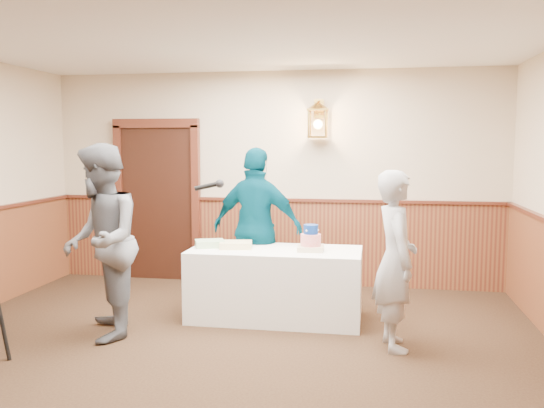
{
  "coord_description": "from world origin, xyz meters",
  "views": [
    {
      "loc": [
        1.29,
        -3.99,
        1.86
      ],
      "look_at": [
        0.29,
        1.7,
        1.25
      ],
      "focal_mm": 38.0,
      "sensor_mm": 36.0,
      "label": 1
    }
  ],
  "objects_px": {
    "sheet_cake_green": "(210,243)",
    "assistant_p": "(257,228)",
    "baker": "(395,260)",
    "interviewer": "(101,242)",
    "sheet_cake_yellow": "(236,245)",
    "tiered_cake": "(311,241)",
    "display_table": "(275,284)"
  },
  "relations": [
    {
      "from": "sheet_cake_green",
      "to": "assistant_p",
      "type": "height_order",
      "value": "assistant_p"
    },
    {
      "from": "baker",
      "to": "interviewer",
      "type": "bearing_deg",
      "value": 82.24
    },
    {
      "from": "sheet_cake_yellow",
      "to": "sheet_cake_green",
      "type": "relative_size",
      "value": 1.1
    },
    {
      "from": "sheet_cake_yellow",
      "to": "baker",
      "type": "relative_size",
      "value": 0.21
    },
    {
      "from": "sheet_cake_yellow",
      "to": "sheet_cake_green",
      "type": "xyz_separation_m",
      "value": [
        -0.29,
        0.03,
        0.0
      ]
    },
    {
      "from": "tiered_cake",
      "to": "display_table",
      "type": "bearing_deg",
      "value": 176.94
    },
    {
      "from": "tiered_cake",
      "to": "sheet_cake_green",
      "type": "bearing_deg",
      "value": 177.79
    },
    {
      "from": "display_table",
      "to": "tiered_cake",
      "type": "distance_m",
      "value": 0.61
    },
    {
      "from": "sheet_cake_yellow",
      "to": "interviewer",
      "type": "relative_size",
      "value": 0.18
    },
    {
      "from": "sheet_cake_green",
      "to": "baker",
      "type": "xyz_separation_m",
      "value": [
        1.93,
        -0.69,
        0.03
      ]
    },
    {
      "from": "display_table",
      "to": "baker",
      "type": "height_order",
      "value": "baker"
    },
    {
      "from": "tiered_cake",
      "to": "sheet_cake_green",
      "type": "height_order",
      "value": "tiered_cake"
    },
    {
      "from": "tiered_cake",
      "to": "sheet_cake_green",
      "type": "relative_size",
      "value": 0.91
    },
    {
      "from": "display_table",
      "to": "interviewer",
      "type": "height_order",
      "value": "interviewer"
    },
    {
      "from": "baker",
      "to": "assistant_p",
      "type": "height_order",
      "value": "assistant_p"
    },
    {
      "from": "tiered_cake",
      "to": "sheet_cake_yellow",
      "type": "distance_m",
      "value": 0.81
    },
    {
      "from": "baker",
      "to": "sheet_cake_yellow",
      "type": "bearing_deg",
      "value": 56.0
    },
    {
      "from": "sheet_cake_green",
      "to": "tiered_cake",
      "type": "bearing_deg",
      "value": -2.21
    },
    {
      "from": "assistant_p",
      "to": "baker",
      "type": "bearing_deg",
      "value": 155.86
    },
    {
      "from": "sheet_cake_green",
      "to": "interviewer",
      "type": "xyz_separation_m",
      "value": [
        -0.81,
        -0.89,
        0.15
      ]
    },
    {
      "from": "display_table",
      "to": "baker",
      "type": "relative_size",
      "value": 1.11
    },
    {
      "from": "sheet_cake_green",
      "to": "interviewer",
      "type": "bearing_deg",
      "value": -132.5
    },
    {
      "from": "assistant_p",
      "to": "interviewer",
      "type": "bearing_deg",
      "value": 57.0
    },
    {
      "from": "sheet_cake_green",
      "to": "baker",
      "type": "height_order",
      "value": "baker"
    },
    {
      "from": "interviewer",
      "to": "assistant_p",
      "type": "xyz_separation_m",
      "value": [
        1.26,
        1.27,
        -0.02
      ]
    },
    {
      "from": "display_table",
      "to": "sheet_cake_green",
      "type": "height_order",
      "value": "sheet_cake_green"
    },
    {
      "from": "tiered_cake",
      "to": "assistant_p",
      "type": "relative_size",
      "value": 0.15
    },
    {
      "from": "tiered_cake",
      "to": "baker",
      "type": "distance_m",
      "value": 1.06
    },
    {
      "from": "display_table",
      "to": "sheet_cake_yellow",
      "type": "relative_size",
      "value": 5.35
    },
    {
      "from": "sheet_cake_yellow",
      "to": "display_table",
      "type": "bearing_deg",
      "value": 0.54
    },
    {
      "from": "sheet_cake_yellow",
      "to": "assistant_p",
      "type": "bearing_deg",
      "value": 69.85
    },
    {
      "from": "baker",
      "to": "sheet_cake_green",
      "type": "bearing_deg",
      "value": 58.43
    }
  ]
}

